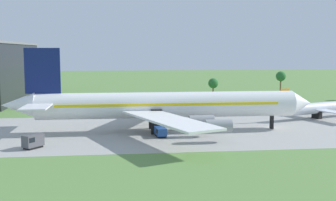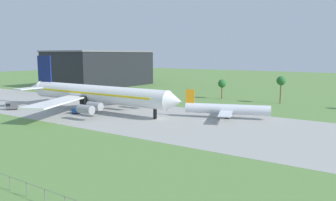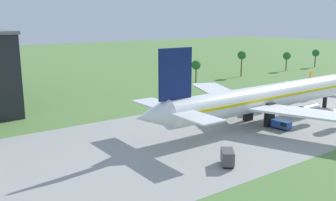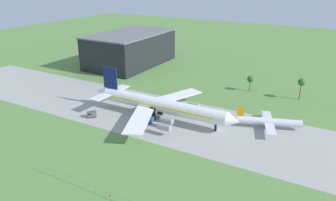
% 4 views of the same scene
% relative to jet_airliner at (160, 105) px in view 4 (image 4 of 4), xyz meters
% --- Properties ---
extents(ground_plane, '(600.00, 600.00, 0.00)m').
position_rel_jet_airliner_xyz_m(ground_plane, '(26.93, 1.23, -5.96)').
color(ground_plane, '#5B8442').
extents(taxiway_strip, '(320.00, 44.00, 0.02)m').
position_rel_jet_airliner_xyz_m(taxiway_strip, '(26.93, 1.23, -5.95)').
color(taxiway_strip, '#9E9E99').
rests_on(taxiway_strip, ground_plane).
extents(jet_airliner, '(70.46, 57.14, 18.88)m').
position_rel_jet_airliner_xyz_m(jet_airliner, '(0.00, 0.00, 0.00)').
color(jet_airliner, white).
rests_on(jet_airliner, ground_plane).
extents(regional_aircraft, '(24.98, 22.78, 8.58)m').
position_rel_jet_airliner_xyz_m(regional_aircraft, '(43.31, 13.04, -3.14)').
color(regional_aircraft, silver).
rests_on(regional_aircraft, ground_plane).
extents(baggage_tug, '(2.47, 4.41, 1.97)m').
position_rel_jet_airliner_xyz_m(baggage_tug, '(-1.03, -6.28, -4.88)').
color(baggage_tug, black).
rests_on(baggage_tug, ground_plane).
extents(catering_van, '(3.94, 4.24, 2.66)m').
position_rel_jet_airliner_xyz_m(catering_van, '(-25.96, -14.32, -4.54)').
color(catering_van, black).
rests_on(catering_van, ground_plane).
extents(no_stopping_sign, '(0.44, 0.08, 1.68)m').
position_rel_jet_airliner_xyz_m(no_stopping_sign, '(16.52, -54.08, -4.91)').
color(no_stopping_sign, gray).
rests_on(no_stopping_sign, ground_plane).
extents(terminal_building, '(36.72, 61.20, 21.38)m').
position_rel_jet_airliner_xyz_m(terminal_building, '(-63.10, 66.33, 4.74)').
color(terminal_building, black).
rests_on(terminal_building, ground_plane).
extents(palm_tree_row, '(82.40, 3.60, 10.86)m').
position_rel_jet_airliner_xyz_m(palm_tree_row, '(63.59, 53.00, 1.34)').
color(palm_tree_row, brown).
rests_on(palm_tree_row, ground_plane).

